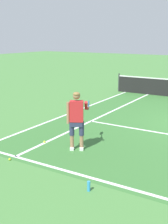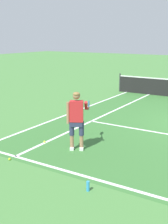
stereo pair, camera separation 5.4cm
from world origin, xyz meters
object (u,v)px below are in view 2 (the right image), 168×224
object	(u,v)px
tennis_ball_by_baseline	(45,142)
water_bottle	(88,186)
tennis_ball_near_feet	(9,159)
tennis_player	(77,117)

from	to	relation	value
tennis_ball_by_baseline	water_bottle	bearing A→B (deg)	-34.25
tennis_ball_by_baseline	water_bottle	size ratio (longest dim) A/B	0.29
tennis_ball_near_feet	tennis_ball_by_baseline	distance (m)	1.54
tennis_player	tennis_ball_by_baseline	bearing A→B (deg)	-176.76
water_bottle	tennis_ball_by_baseline	bearing A→B (deg)	145.75
tennis_ball_near_feet	tennis_ball_by_baseline	world-z (taller)	same
tennis_player	tennis_ball_by_baseline	world-z (taller)	tennis_player
tennis_ball_near_feet	tennis_ball_by_baseline	xyz separation A→B (m)	(-0.06, 1.54, 0.00)
tennis_player	tennis_ball_near_feet	bearing A→B (deg)	-124.46
tennis_player	water_bottle	world-z (taller)	tennis_player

